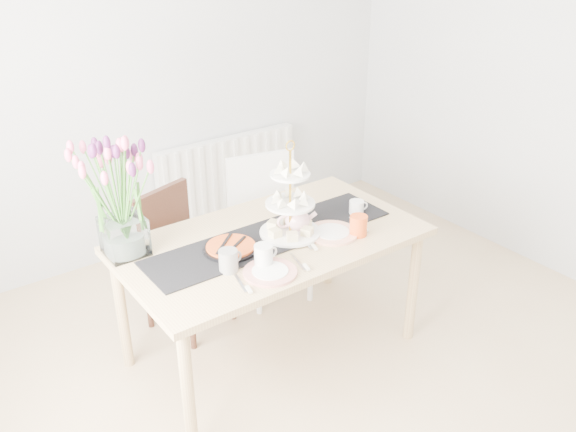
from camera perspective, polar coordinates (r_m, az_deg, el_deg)
room_shell at (r=2.61m, az=9.27°, el=3.73°), size 4.50×4.50×4.50m
radiator at (r=4.83m, az=-5.62°, el=3.91°), size 1.20×0.08×0.60m
dining_table at (r=3.28m, az=-1.56°, el=-3.16°), size 1.60×0.90×0.75m
chair_brown at (r=3.70m, az=-10.32°, el=-3.06°), size 0.53×0.53×0.86m
chair_white at (r=3.95m, az=-1.87°, el=0.05°), size 0.54×0.54×0.92m
table_runner at (r=3.24m, az=-1.58°, el=-1.92°), size 1.40×0.35×0.01m
tulip_vase at (r=3.02m, az=-15.74°, el=3.20°), size 0.72×0.72×0.62m
cake_stand at (r=3.20m, az=0.20°, el=0.40°), size 0.33×0.33×0.48m
teapot at (r=3.27m, az=0.89°, el=-0.38°), size 0.26×0.24×0.14m
cream_jug at (r=3.48m, az=6.42°, el=0.78°), size 0.10×0.10×0.08m
tart_tin at (r=3.11m, az=-5.37°, el=-3.02°), size 0.28×0.28×0.03m
mug_grey at (r=2.93m, az=-5.60°, el=-4.19°), size 0.11×0.11×0.11m
mug_white at (r=2.96m, az=-2.31°, el=-3.72°), size 0.10×0.10×0.11m
mug_orange at (r=3.25m, az=6.61°, el=-0.89°), size 0.12×0.12×0.11m
plate_left at (r=2.92m, az=-1.69°, el=-5.27°), size 0.32×0.32×0.01m
plate_right at (r=3.27m, az=4.13°, el=-1.59°), size 0.35×0.35×0.01m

